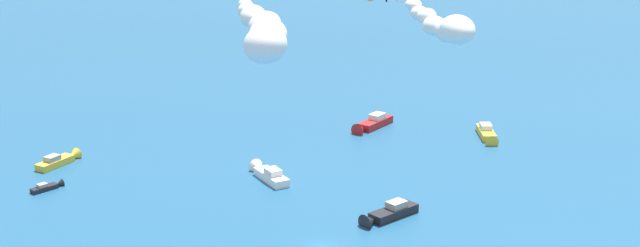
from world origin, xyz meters
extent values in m
plane|color=#1E517A|center=(0.00, 0.00, 0.00)|extent=(2000.00, 2000.00, 0.00)
cube|color=black|center=(8.22, 13.67, 0.68)|extent=(7.12, 8.59, 1.37)
cone|color=black|center=(5.24, 9.36, 0.68)|extent=(3.50, 3.36, 2.74)
cube|color=gray|center=(8.58, 14.20, 1.88)|extent=(3.50, 3.71, 1.03)
cube|color=black|center=(-50.17, 10.96, 0.37)|extent=(3.59, 4.72, 0.74)
cone|color=black|center=(-48.76, 13.40, 0.37)|extent=(1.87, 1.76, 1.47)
cube|color=gray|center=(-50.35, 10.66, 1.01)|extent=(1.83, 1.99, 0.55)
cube|color=white|center=(-14.67, 24.24, 0.68)|extent=(7.79, 8.06, 1.36)
cone|color=white|center=(-18.22, 28.04, 0.68)|extent=(3.47, 3.45, 2.72)
cube|color=silver|center=(-14.24, 23.78, 1.87)|extent=(3.62, 3.66, 1.02)
cube|color=gold|center=(19.14, 57.90, 0.65)|extent=(4.62, 8.58, 1.31)
cone|color=gold|center=(20.42, 53.06, 0.65)|extent=(3.07, 2.69, 2.62)
cube|color=silver|center=(18.99, 58.49, 1.80)|extent=(2.76, 3.30, 0.98)
cube|color=gold|center=(-54.35, 22.28, 0.60)|extent=(4.43, 7.87, 1.20)
cone|color=gold|center=(-53.05, 26.67, 0.60)|extent=(2.84, 2.52, 2.40)
cube|color=gray|center=(-54.51, 21.74, 1.65)|extent=(2.58, 3.06, 0.90)
cube|color=#B21E1E|center=(-3.07, 59.02, 0.72)|extent=(6.08, 9.37, 1.43)
cone|color=#B21E1E|center=(-5.17, 53.96, 0.72)|extent=(3.53, 3.22, 2.87)
cube|color=silver|center=(-2.82, 59.64, 1.97)|extent=(3.32, 3.77, 1.07)
ellipsoid|color=white|center=(-5.75, -15.05, 37.76)|extent=(2.76, 3.04, 1.74)
ellipsoid|color=white|center=(-4.51, -18.13, 37.67)|extent=(3.43, 3.57, 2.27)
ellipsoid|color=white|center=(-3.14, -21.16, 37.58)|extent=(3.80, 4.02, 2.48)
ellipsoid|color=white|center=(-1.85, -24.22, 38.20)|extent=(4.87, 5.53, 2.98)
ellipsoid|color=white|center=(0.38, -26.87, 37.91)|extent=(5.31, 5.62, 3.47)
ellipsoid|color=white|center=(1.29, -30.10, 38.37)|extent=(5.55, 5.90, 3.61)
ellipsoid|color=white|center=(2.50, -33.19, 38.19)|extent=(6.32, 6.85, 4.05)
ellipsoid|color=white|center=(3.24, -36.49, 38.00)|extent=(6.65, 6.84, 4.44)
cylinder|color=black|center=(7.09, 9.43, 34.63)|extent=(0.46, 0.65, 0.61)
ellipsoid|color=white|center=(11.70, 1.64, 35.57)|extent=(2.42, 2.73, 1.50)
ellipsoid|color=white|center=(12.64, -1.57, 36.04)|extent=(3.13, 3.39, 2.00)
ellipsoid|color=white|center=(13.70, -4.73, 35.67)|extent=(3.29, 3.37, 2.21)
ellipsoid|color=white|center=(15.07, -7.76, 35.86)|extent=(3.75, 3.85, 2.51)
ellipsoid|color=white|center=(16.39, -10.81, 35.37)|extent=(4.43, 4.74, 2.87)
ellipsoid|color=white|center=(18.44, -13.54, 35.49)|extent=(5.37, 5.91, 3.38)
ellipsoid|color=white|center=(19.69, -16.62, 36.28)|extent=(6.46, 7.48, 3.88)
camera|label=1|loc=(29.70, -122.84, 58.20)|focal=53.78mm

